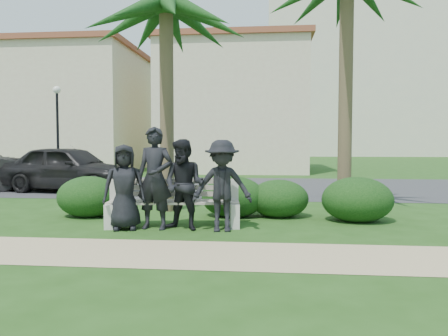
% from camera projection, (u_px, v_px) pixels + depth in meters
% --- Properties ---
extents(ground, '(160.00, 160.00, 0.00)m').
position_uv_depth(ground, '(217.00, 230.00, 7.99)').
color(ground, '#1F4413').
rests_on(ground, ground).
extents(footpath, '(30.00, 1.60, 0.01)m').
position_uv_depth(footpath, '(203.00, 254.00, 6.20)').
color(footpath, tan).
rests_on(footpath, ground).
extents(asphalt_street, '(160.00, 8.00, 0.01)m').
position_uv_depth(asphalt_street, '(242.00, 187.00, 15.94)').
color(asphalt_street, '#2D2D30').
rests_on(asphalt_street, ground).
extents(stucco_bldg_left, '(10.40, 8.40, 7.30)m').
position_uv_depth(stucco_bldg_left, '(57.00, 110.00, 26.85)').
color(stucco_bldg_left, beige).
rests_on(stucco_bldg_left, ground).
extents(stucco_bldg_right, '(8.40, 8.40, 7.30)m').
position_uv_depth(stucco_bldg_right, '(235.00, 108.00, 25.77)').
color(stucco_bldg_right, beige).
rests_on(stucco_bldg_right, ground).
extents(hotel_tower, '(26.00, 18.00, 37.30)m').
position_uv_depth(hotel_tower, '(362.00, 58.00, 60.51)').
color(hotel_tower, beige).
rests_on(hotel_tower, ground).
extents(street_lamp, '(0.36, 0.36, 4.29)m').
position_uv_depth(street_lamp, '(57.00, 115.00, 20.63)').
color(street_lamp, black).
rests_on(street_lamp, ground).
extents(park_bench, '(2.54, 0.86, 0.87)m').
position_uv_depth(park_bench, '(174.00, 206.00, 8.26)').
color(park_bench, '#A39888').
rests_on(park_bench, ground).
extents(man_a, '(0.87, 0.69, 1.56)m').
position_uv_depth(man_a, '(124.00, 187.00, 7.95)').
color(man_a, black).
rests_on(man_a, ground).
extents(man_b, '(0.74, 0.53, 1.88)m').
position_uv_depth(man_b, '(155.00, 178.00, 7.99)').
color(man_b, black).
rests_on(man_b, ground).
extents(man_c, '(0.95, 0.83, 1.65)m').
position_uv_depth(man_c, '(184.00, 185.00, 7.92)').
color(man_c, black).
rests_on(man_c, ground).
extents(man_d, '(1.12, 0.72, 1.64)m').
position_uv_depth(man_d, '(222.00, 186.00, 7.79)').
color(man_d, black).
rests_on(man_d, ground).
extents(hedge_a, '(1.38, 1.14, 0.90)m').
position_uv_depth(hedge_a, '(89.00, 196.00, 9.41)').
color(hedge_a, black).
rests_on(hedge_a, ground).
extents(hedge_b, '(1.06, 0.87, 0.69)m').
position_uv_depth(hedge_b, '(100.00, 199.00, 9.64)').
color(hedge_b, black).
rests_on(hedge_b, ground).
extents(hedge_c, '(1.38, 1.14, 0.90)m').
position_uv_depth(hedge_c, '(233.00, 196.00, 9.43)').
color(hedge_c, black).
rests_on(hedge_c, ground).
extents(hedge_e, '(1.27, 1.05, 0.83)m').
position_uv_depth(hedge_e, '(279.00, 197.00, 9.37)').
color(hedge_e, black).
rests_on(hedge_e, ground).
extents(hedge_f, '(1.43, 1.18, 0.93)m').
position_uv_depth(hedge_f, '(357.00, 198.00, 8.83)').
color(hedge_f, black).
rests_on(hedge_f, ground).
extents(palm_left, '(3.00, 3.00, 5.67)m').
position_uv_depth(palm_left, '(166.00, 7.00, 9.97)').
color(palm_left, brown).
rests_on(palm_left, ground).
extents(car_a, '(4.73, 2.59, 1.52)m').
position_uv_depth(car_a, '(69.00, 169.00, 14.23)').
color(car_a, black).
rests_on(car_a, ground).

